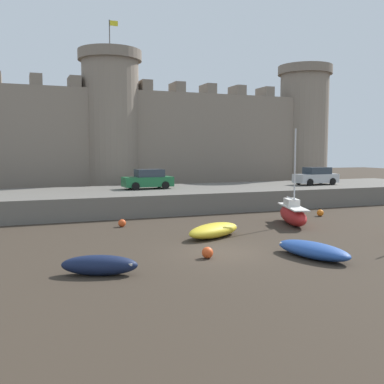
% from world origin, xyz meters
% --- Properties ---
extents(ground_plane, '(160.00, 160.00, 0.00)m').
position_xyz_m(ground_plane, '(0.00, 0.00, 0.00)').
color(ground_plane, '#382D23').
extents(quay_road, '(58.17, 10.00, 1.56)m').
position_xyz_m(quay_road, '(0.00, 16.66, 0.78)').
color(quay_road, '#666059').
rests_on(quay_road, ground).
extents(castle, '(52.48, 6.31, 17.62)m').
position_xyz_m(castle, '(-0.00, 26.96, 6.46)').
color(castle, gray).
rests_on(castle, ground).
extents(sailboat_near_channel_left, '(2.60, 4.90, 6.13)m').
position_xyz_m(sailboat_near_channel_left, '(7.50, 5.63, 0.69)').
color(sailboat_near_channel_left, red).
rests_on(sailboat_near_channel_left, ground).
extents(rowboat_foreground_centre, '(4.05, 3.07, 0.78)m').
position_xyz_m(rowboat_foreground_centre, '(1.06, 3.56, 0.41)').
color(rowboat_foreground_centre, yellow).
rests_on(rowboat_foreground_centre, ground).
extents(rowboat_midflat_right, '(3.09, 1.96, 0.78)m').
position_xyz_m(rowboat_midflat_right, '(-6.05, -1.68, 0.40)').
color(rowboat_midflat_right, '#141E3D').
rests_on(rowboat_midflat_right, ground).
extents(rowboat_near_channel_right, '(2.36, 4.09, 0.70)m').
position_xyz_m(rowboat_near_channel_right, '(3.28, -2.30, 0.36)').
color(rowboat_near_channel_right, '#234793').
rests_on(rowboat_near_channel_right, ground).
extents(mooring_buoy_near_channel, '(0.49, 0.49, 0.49)m').
position_xyz_m(mooring_buoy_near_channel, '(11.45, 8.02, 0.24)').
color(mooring_buoy_near_channel, orange).
rests_on(mooring_buoy_near_channel, ground).
extents(mooring_buoy_off_centre, '(0.48, 0.48, 0.48)m').
position_xyz_m(mooring_buoy_off_centre, '(-2.93, 8.71, 0.24)').
color(mooring_buoy_off_centre, '#E04C1E').
rests_on(mooring_buoy_off_centre, ground).
extents(mooring_buoy_near_shore, '(0.51, 0.51, 0.51)m').
position_xyz_m(mooring_buoy_near_shore, '(-1.14, -0.71, 0.25)').
color(mooring_buoy_near_shore, '#E04C1E').
rests_on(mooring_buoy_near_shore, ground).
extents(car_quay_east, '(4.15, 1.97, 1.62)m').
position_xyz_m(car_quay_east, '(16.92, 16.02, 2.34)').
color(car_quay_east, '#B2B5B7').
rests_on(car_quay_east, quay_road).
extents(car_quay_west, '(4.15, 1.97, 1.62)m').
position_xyz_m(car_quay_west, '(1.16, 17.34, 2.34)').
color(car_quay_west, '#1E6638').
rests_on(car_quay_west, quay_road).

